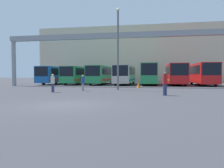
# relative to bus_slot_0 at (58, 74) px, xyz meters

# --- Properties ---
(ground_plane) EXTENTS (200.00, 200.00, 0.00)m
(ground_plane) POSITION_rel_bus_slot_0_xyz_m (12.20, -25.88, -1.72)
(ground_plane) COLOR #38383D
(building_backdrop) EXTENTS (43.42, 12.00, 12.43)m
(building_backdrop) POSITION_rel_bus_slot_0_xyz_m (12.20, 16.72, 4.50)
(building_backdrop) COLOR beige
(building_backdrop) RESTS_ON ground
(overhead_gantry) EXTENTS (31.61, 0.80, 7.19)m
(overhead_gantry) POSITION_rel_bus_slot_0_xyz_m (12.20, -8.00, 4.37)
(overhead_gantry) COLOR gray
(overhead_gantry) RESTS_ON ground
(bus_slot_0) EXTENTS (2.47, 12.26, 2.97)m
(bus_slot_0) POSITION_rel_bus_slot_0_xyz_m (0.00, 0.00, 0.00)
(bus_slot_0) COLOR #1959A5
(bus_slot_0) RESTS_ON ground
(bus_slot_1) EXTENTS (2.44, 10.03, 2.96)m
(bus_slot_1) POSITION_rel_bus_slot_0_xyz_m (4.07, -1.12, -0.01)
(bus_slot_1) COLOR #268C4C
(bus_slot_1) RESTS_ON ground
(bus_slot_2) EXTENTS (2.47, 11.93, 3.05)m
(bus_slot_2) POSITION_rel_bus_slot_0_xyz_m (8.13, -0.17, 0.04)
(bus_slot_2) COLOR #268C4C
(bus_slot_2) RESTS_ON ground
(bus_slot_3) EXTENTS (2.53, 11.53, 3.10)m
(bus_slot_3) POSITION_rel_bus_slot_0_xyz_m (12.20, -0.37, 0.07)
(bus_slot_3) COLOR beige
(bus_slot_3) RESTS_ON ground
(bus_slot_4) EXTENTS (2.44, 12.38, 3.33)m
(bus_slot_4) POSITION_rel_bus_slot_0_xyz_m (16.26, 0.06, 0.20)
(bus_slot_4) COLOR #268C4C
(bus_slot_4) RESTS_ON ground
(bus_slot_5) EXTENTS (2.62, 11.09, 3.26)m
(bus_slot_5) POSITION_rel_bus_slot_0_xyz_m (20.33, -0.59, 0.16)
(bus_slot_5) COLOR red
(bus_slot_5) RESTS_ON ground
(bus_slot_6) EXTENTS (2.63, 10.34, 3.32)m
(bus_slot_6) POSITION_rel_bus_slot_0_xyz_m (24.40, -0.96, 0.19)
(bus_slot_6) COLOR red
(bus_slot_6) RESTS_ON ground
(pedestrian_mid_left) EXTENTS (0.34, 0.34, 1.61)m
(pedestrian_mid_left) POSITION_rel_bus_slot_0_xyz_m (9.88, -15.92, -0.86)
(pedestrian_mid_left) COLOR gray
(pedestrian_mid_left) RESTS_ON ground
(pedestrian_far_center) EXTENTS (0.35, 0.35, 1.68)m
(pedestrian_far_center) POSITION_rel_bus_slot_0_xyz_m (7.71, -18.11, -0.82)
(pedestrian_far_center) COLOR navy
(pedestrian_far_center) RESTS_ON ground
(pedestrian_near_left) EXTENTS (0.38, 0.38, 1.84)m
(pedestrian_near_left) POSITION_rel_bus_slot_0_xyz_m (17.73, -19.33, -0.74)
(pedestrian_near_left) COLOR navy
(pedestrian_near_left) RESTS_ON ground
(traffic_cone) EXTENTS (0.49, 0.49, 0.64)m
(traffic_cone) POSITION_rel_bus_slot_0_xyz_m (15.03, -9.69, -1.40)
(traffic_cone) COLOR orange
(traffic_cone) RESTS_ON ground
(lamp_post) EXTENTS (0.36, 0.36, 8.67)m
(lamp_post) POSITION_rel_bus_slot_0_xyz_m (13.12, -13.83, 2.98)
(lamp_post) COLOR #595B60
(lamp_post) RESTS_ON ground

